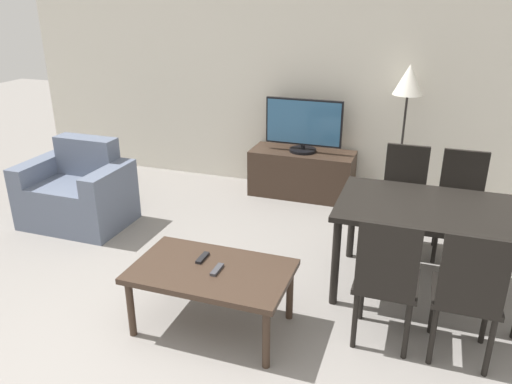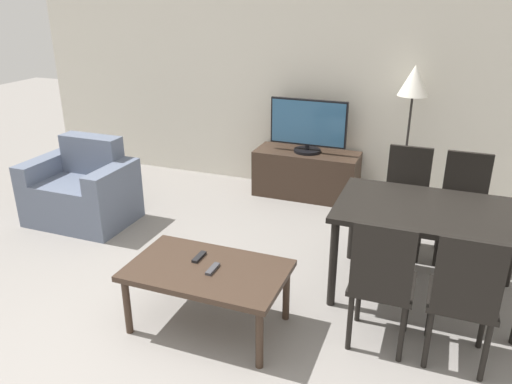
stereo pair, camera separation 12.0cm
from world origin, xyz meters
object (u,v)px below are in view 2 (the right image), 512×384
(armchair, at_px, (82,192))
(dining_chair_far, at_px, (464,202))
(coffee_table, at_px, (207,275))
(dining_table, at_px, (431,219))
(dining_chair_far_left, at_px, (406,195))
(remote_primary, at_px, (199,257))
(tv_stand, at_px, (306,174))
(tv, at_px, (308,126))
(dining_chair_near, at_px, (382,280))
(remote_secondary, at_px, (213,269))
(dining_chair_near_right, at_px, (464,295))
(floor_lamp, at_px, (413,89))

(armchair, bearing_deg, dining_chair_far, 9.04)
(coffee_table, bearing_deg, dining_table, 34.43)
(dining_chair_far_left, relative_size, remote_primary, 6.17)
(tv_stand, distance_m, dining_table, 2.17)
(coffee_table, distance_m, dining_chair_far, 2.32)
(tv, distance_m, dining_chair_far_left, 1.47)
(armchair, distance_m, dining_table, 3.33)
(dining_table, bearing_deg, tv_stand, 130.36)
(dining_chair_near, bearing_deg, dining_table, 72.28)
(remote_secondary, bearing_deg, dining_chair_near_right, 7.24)
(coffee_table, relative_size, remote_primary, 7.09)
(floor_lamp, distance_m, remote_secondary, 2.87)
(armchair, height_order, dining_table, armchair)
(tv, bearing_deg, remote_primary, -91.98)
(tv_stand, bearing_deg, dining_chair_near_right, -55.66)
(tv, bearing_deg, dining_table, -49.60)
(dining_chair_near_right, bearing_deg, dining_chair_far, 90.00)
(dining_chair_near, bearing_deg, dining_chair_far_left, 90.00)
(dining_chair_far, bearing_deg, tv, 151.56)
(dining_chair_near, xyz_separation_m, dining_chair_far, (0.48, 1.49, 0.00))
(remote_primary, bearing_deg, tv_stand, 88.02)
(dining_chair_near, relative_size, remote_secondary, 6.17)
(dining_table, relative_size, dining_chair_near, 1.47)
(remote_secondary, bearing_deg, tv_stand, 91.62)
(dining_chair_near, height_order, floor_lamp, floor_lamp)
(armchair, xyz_separation_m, remote_primary, (1.84, -1.01, 0.16))
(dining_chair_near, bearing_deg, floor_lamp, 92.30)
(dining_chair_far, bearing_deg, armchair, -170.96)
(tv_stand, xyz_separation_m, tv, (-0.00, -0.00, 0.55))
(dining_chair_far, distance_m, remote_primary, 2.32)
(dining_chair_near, bearing_deg, remote_secondary, -169.59)
(dining_chair_far_left, bearing_deg, floor_lamp, 96.17)
(coffee_table, xyz_separation_m, remote_secondary, (0.05, -0.01, 0.06))
(dining_chair_near_right, relative_size, remote_primary, 6.17)
(dining_chair_far, relative_size, dining_chair_near_right, 1.00)
(dining_chair_far, xyz_separation_m, floor_lamp, (-0.57, 0.88, 0.78))
(coffee_table, distance_m, dining_chair_near, 1.14)
(dining_table, relative_size, floor_lamp, 0.90)
(tv_stand, relative_size, dining_chair_near, 1.25)
(tv, bearing_deg, coffee_table, -89.45)
(dining_chair_far, relative_size, dining_chair_far_left, 1.00)
(armchair, height_order, dining_chair_far_left, dining_chair_far_left)
(tv, bearing_deg, remote_secondary, -88.38)
(tv_stand, relative_size, remote_secondary, 7.68)
(coffee_table, distance_m, remote_secondary, 0.08)
(floor_lamp, bearing_deg, dining_chair_far_left, -83.83)
(remote_primary, bearing_deg, dining_chair_far, 42.77)
(dining_chair_near_right, bearing_deg, tv_stand, 124.34)
(dining_chair_far, height_order, dining_chair_near_right, same)
(tv, height_order, dining_chair_far, tv)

